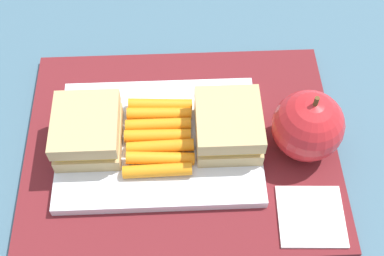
{
  "coord_description": "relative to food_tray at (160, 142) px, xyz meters",
  "views": [
    {
      "loc": [
        -0.0,
        -0.31,
        0.51
      ],
      "look_at": [
        0.01,
        0.0,
        0.04
      ],
      "focal_mm": 46.99,
      "sensor_mm": 36.0,
      "label": 1
    }
  ],
  "objects": [
    {
      "name": "food_tray",
      "position": [
        0.0,
        0.0,
        0.0
      ],
      "size": [
        0.23,
        0.17,
        0.01
      ],
      "primitive_type": "cube",
      "color": "white",
      "rests_on": "lunchbag_mat"
    },
    {
      "name": "carrot_sticks_bundle",
      "position": [
        0.0,
        -0.0,
        0.01
      ],
      "size": [
        0.08,
        0.1,
        0.02
      ],
      "color": "orange",
      "rests_on": "food_tray"
    },
    {
      "name": "apple",
      "position": [
        0.16,
        -0.01,
        0.03
      ],
      "size": [
        0.08,
        0.08,
        0.09
      ],
      "color": "red",
      "rests_on": "lunchbag_mat"
    },
    {
      "name": "sandwich_half_right",
      "position": [
        0.08,
        0.0,
        0.03
      ],
      "size": [
        0.07,
        0.08,
        0.04
      ],
      "color": "tan",
      "rests_on": "food_tray"
    },
    {
      "name": "lunchbag_mat",
      "position": [
        0.03,
        0.0,
        -0.01
      ],
      "size": [
        0.36,
        0.28,
        0.01
      ],
      "primitive_type": "cube",
      "color": "maroon",
      "rests_on": "ground_plane"
    },
    {
      "name": "sandwich_half_left",
      "position": [
        -0.08,
        0.0,
        0.03
      ],
      "size": [
        0.07,
        0.08,
        0.04
      ],
      "color": "tan",
      "rests_on": "food_tray"
    },
    {
      "name": "ground_plane",
      "position": [
        0.03,
        0.0,
        -0.02
      ],
      "size": [
        2.4,
        2.4,
        0.0
      ],
      "primitive_type": "plane",
      "color": "#42667A"
    },
    {
      "name": "paper_napkin",
      "position": [
        0.16,
        -0.1,
        -0.0
      ],
      "size": [
        0.07,
        0.07,
        0.0
      ],
      "primitive_type": "cube",
      "rotation": [
        0.0,
        0.0,
        -0.04
      ],
      "color": "white",
      "rests_on": "lunchbag_mat"
    }
  ]
}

